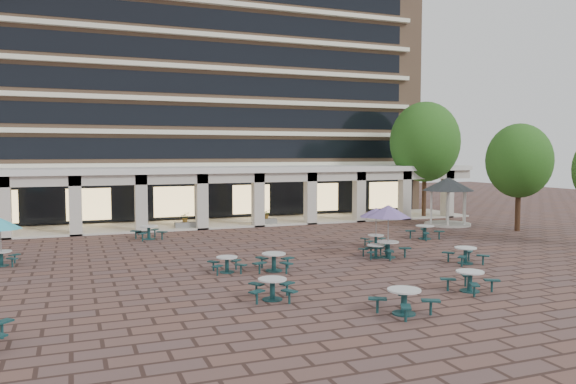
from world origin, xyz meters
name	(u,v)px	position (x,y,z in m)	size (l,w,h in m)	color
ground	(293,257)	(0.00, 0.00, 0.00)	(120.00, 120.00, 0.00)	brown
apartment_building	(193,76)	(0.00, 25.47, 12.60)	(40.00, 15.50, 25.20)	#977255
retail_arcade	(222,185)	(0.00, 14.80, 3.00)	(42.00, 6.60, 4.40)	white
picnic_table_1	(404,299)	(-0.29, -11.00, 0.51)	(2.26, 2.26, 0.86)	#133A3B
picnic_table_2	(274,260)	(-2.07, -2.85, 0.50)	(2.29, 2.29, 0.84)	#133A3B
picnic_table_3	(470,279)	(3.86, -9.26, 0.49)	(2.16, 2.16, 0.82)	#133A3B
picnic_table_4	(0,225)	(-14.00, 2.99, 1.98)	(2.01, 2.01, 2.33)	#133A3B
picnic_table_5	(272,287)	(-3.84, -7.65, 0.48)	(2.13, 2.13, 0.81)	#133A3B
picnic_table_6	(376,214)	(5.71, 1.31, 1.93)	(1.97, 1.97, 2.27)	#133A3B
picnic_table_7	(465,254)	(7.37, -4.60, 0.48)	(1.92, 1.92, 0.81)	#133A3B
picnic_table_8	(227,263)	(-4.18, -2.38, 0.44)	(1.72, 1.72, 0.73)	#133A3B
picnic_table_9	(149,231)	(-6.26, 8.99, 0.51)	(2.21, 2.21, 0.86)	#133A3B
picnic_table_10	(376,250)	(4.01, -1.65, 0.41)	(1.64, 1.64, 0.68)	#133A3B
picnic_table_11	(388,213)	(4.63, -1.82, 2.33)	(2.37, 2.37, 2.74)	#133A3B
picnic_table_13	(425,231)	(10.13, 2.83, 0.52)	(2.26, 2.26, 0.86)	#133A3B
gazebo	(448,190)	(15.72, 7.97, 2.71)	(3.86, 3.86, 3.59)	beige
tree_east_a	(519,161)	(18.44, 3.70, 4.91)	(4.51, 4.51, 7.52)	#442C1B
tree_east_c	(425,142)	(17.08, 13.00, 6.38)	(5.86, 5.86, 9.76)	#442C1B
planter_left	(185,223)	(-3.21, 12.90, 0.48)	(1.50, 0.64, 1.22)	gray
planter_right	(267,219)	(2.95, 12.90, 0.47)	(1.50, 0.76, 1.21)	gray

